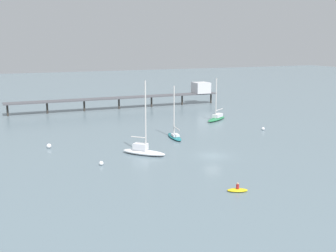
# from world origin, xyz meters

# --- Properties ---
(ground_plane) EXTENTS (400.00, 400.00, 0.00)m
(ground_plane) POSITION_xyz_m (0.00, 0.00, 0.00)
(ground_plane) COLOR slate
(pier) EXTENTS (58.72, 4.41, 6.27)m
(pier) POSITION_xyz_m (11.38, 51.73, 3.73)
(pier) COLOR #4C4C51
(pier) RESTS_ON ground_plane
(sailboat_green) EXTENTS (7.64, 6.12, 9.82)m
(sailboat_green) POSITION_xyz_m (16.03, 26.70, 0.66)
(sailboat_green) COLOR #287F4C
(sailboat_green) RESTS_ON ground_plane
(sailboat_white) EXTENTS (6.59, 6.80, 11.98)m
(sailboat_white) POSITION_xyz_m (-9.99, 5.05, 0.78)
(sailboat_white) COLOR white
(sailboat_white) RESTS_ON ground_plane
(sailboat_teal) EXTENTS (2.60, 7.02, 9.86)m
(sailboat_teal) POSITION_xyz_m (-0.51, 13.79, 0.59)
(sailboat_teal) COLOR #1E727A
(sailboat_teal) RESTS_ON ground_plane
(dinghy_yellow) EXTENTS (2.76, 2.00, 1.14)m
(dinghy_yellow) POSITION_xyz_m (-5.21, -15.37, 0.22)
(dinghy_yellow) COLOR yellow
(dinghy_yellow) RESTS_ON ground_plane
(mooring_buoy_inner) EXTENTS (0.66, 0.66, 0.66)m
(mooring_buoy_inner) POSITION_xyz_m (-17.71, 1.93, 0.33)
(mooring_buoy_inner) COLOR silver
(mooring_buoy_inner) RESTS_ON ground_plane
(mooring_buoy_mid) EXTENTS (0.82, 0.82, 0.82)m
(mooring_buoy_mid) POSITION_xyz_m (-23.42, 15.34, 0.41)
(mooring_buoy_mid) COLOR silver
(mooring_buoy_mid) RESTS_ON ground_plane
(mooring_buoy_far) EXTENTS (0.65, 0.65, 0.65)m
(mooring_buoy_far) POSITION_xyz_m (19.18, 13.09, 0.32)
(mooring_buoy_far) COLOR silver
(mooring_buoy_far) RESTS_ON ground_plane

